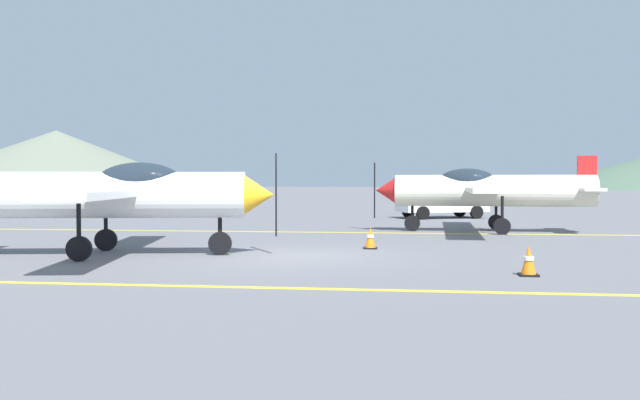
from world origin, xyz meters
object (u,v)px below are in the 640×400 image
at_px(airplane_near, 114,193).
at_px(car_sedan, 443,201).
at_px(traffic_cone_side, 370,238).
at_px(airplane_mid, 485,189).
at_px(traffic_cone_front, 529,261).

bearing_deg(airplane_near, car_sedan, 63.18).
bearing_deg(car_sedan, airplane_near, -116.82).
bearing_deg(traffic_cone_side, airplane_mid, 59.63).
xyz_separation_m(airplane_mid, car_sedan, (-0.97, 8.88, -0.69)).
xyz_separation_m(car_sedan, traffic_cone_side, (-2.82, -15.34, -0.56)).
relative_size(airplane_mid, traffic_cone_side, 15.43).
distance_m(car_sedan, traffic_cone_front, 20.06).
distance_m(airplane_mid, traffic_cone_side, 7.59).
distance_m(car_sedan, traffic_cone_side, 15.61).
xyz_separation_m(traffic_cone_front, traffic_cone_side, (-3.29, 4.71, 0.00)).
height_order(airplane_mid, car_sedan, airplane_mid).
distance_m(traffic_cone_front, traffic_cone_side, 5.74).
distance_m(airplane_near, airplane_mid, 13.34).
relative_size(airplane_near, traffic_cone_front, 15.46).
relative_size(car_sedan, traffic_cone_front, 7.90).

